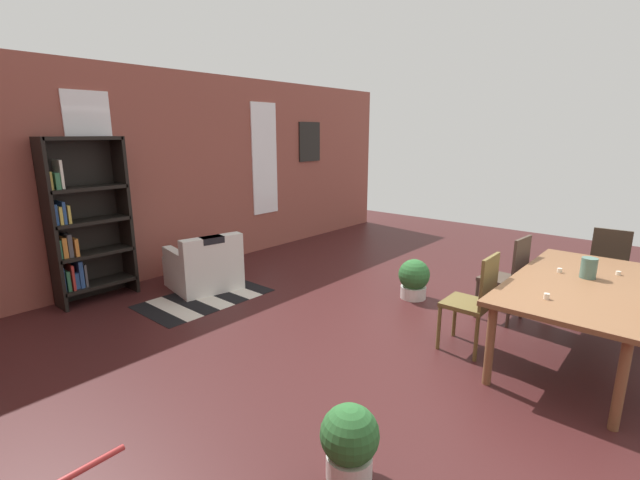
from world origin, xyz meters
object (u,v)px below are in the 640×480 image
dining_chair_head_right (607,269)px  potted_plant_corner (350,441)px  dining_table (582,289)px  dining_chair_far_right (509,275)px  armchair_white (204,268)px  bookshelf_tall (84,224)px  potted_plant_window (414,278)px  vase_on_table (589,268)px  dining_chair_far_left (475,299)px

dining_chair_head_right → potted_plant_corner: 3.99m
dining_table → dining_chair_far_right: 0.91m
armchair_white → potted_plant_corner: size_ratio=2.00×
dining_chair_head_right → bookshelf_tall: bearing=127.2°
potted_plant_window → vase_on_table: bearing=-96.9°
dining_table → vase_on_table: bearing=0.0°
dining_chair_far_left → armchair_white: 3.44m
vase_on_table → potted_plant_corner: (-2.66, 0.70, -0.58)m
vase_on_table → potted_plant_window: vase_on_table is taller
dining_table → potted_plant_window: dining_table is taller
vase_on_table → bookshelf_tall: bearing=116.5°
vase_on_table → dining_chair_far_left: (-0.63, 0.77, -0.31)m
dining_chair_far_right → bookshelf_tall: (-2.72, 4.07, 0.45)m
dining_table → bookshelf_tall: size_ratio=1.06×
dining_table → armchair_white: armchair_white is taller
vase_on_table → potted_plant_window: size_ratio=0.38×
dining_chair_far_left → bookshelf_tall: 4.47m
armchair_white → potted_plant_window: (1.47, -2.29, -0.02)m
dining_table → bookshelf_tall: bearing=114.9°
dining_chair_far_right → armchair_white: size_ratio=1.01×
dining_chair_far_right → bookshelf_tall: 4.92m
dining_chair_head_right → dining_chair_far_left: same height
dining_chair_far_right → dining_chair_head_right: 1.23m
armchair_white → bookshelf_tall: bearing=149.2°
potted_plant_corner → vase_on_table: bearing=-14.7°
armchair_white → dining_chair_head_right: bearing=-58.8°
bookshelf_tall → armchair_white: 1.52m
potted_plant_corner → potted_plant_window: potted_plant_window is taller
vase_on_table → bookshelf_tall: 5.41m
dining_chair_far_left → armchair_white: dining_chair_far_left is taller
dining_table → armchair_white: 4.31m
dining_chair_far_left → armchair_white: bearing=100.3°
dining_chair_far_left → armchair_white: (-0.62, 3.38, -0.23)m
dining_chair_far_left → bookshelf_tall: bearing=113.6°
potted_plant_window → dining_chair_head_right: bearing=-60.8°
dining_chair_head_right → dining_table: bearing=-179.9°
dining_chair_far_right → armchair_white: bearing=114.7°
dining_table → dining_chair_head_right: dining_chair_head_right is taller
potted_plant_window → dining_chair_far_right: bearing=-85.7°
vase_on_table → dining_chair_far_right: 0.89m
armchair_white → dining_table: bearing=-75.3°
bookshelf_tall → potted_plant_window: size_ratio=3.96×
dining_table → potted_plant_window: size_ratio=4.22×
vase_on_table → dining_chair_far_left: size_ratio=0.20×
dining_chair_far_left → bookshelf_tall: bookshelf_tall is taller
dining_chair_far_right → potted_plant_corner: size_ratio=2.02×
dining_table → dining_chair_head_right: size_ratio=2.21×
vase_on_table → dining_chair_far_right: size_ratio=0.20×
dining_chair_far_left → bookshelf_tall: (-1.78, 4.07, 0.45)m
bookshelf_tall → potted_plant_window: (2.63, -2.98, -0.70)m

